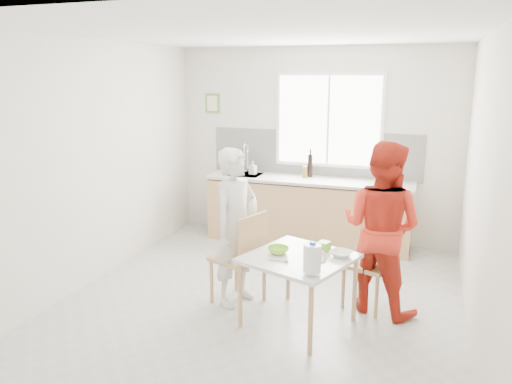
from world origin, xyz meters
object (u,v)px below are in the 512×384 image
bowl_green (278,250)px  milk_jug (313,258)px  chair_left (243,255)px  person_white (236,227)px  wine_bottle_b (310,166)px  person_red (381,228)px  chair_far (372,258)px  wine_bottle_a (310,166)px  dining_table (299,264)px  bowl_white (341,254)px

bowl_green → milk_jug: milk_jug is taller
chair_left → person_white: 0.29m
wine_bottle_b → person_red: bearing=-58.4°
chair_far → person_white: size_ratio=0.57×
person_white → bowl_green: bearing=-95.0°
chair_left → wine_bottle_a: 2.30m
dining_table → wine_bottle_a: wine_bottle_a is taller
wine_bottle_a → wine_bottle_b: size_ratio=1.07×
bowl_white → wine_bottle_b: 2.50m
person_white → person_red: (1.40, 0.32, 0.05)m
bowl_green → wine_bottle_b: wine_bottle_b is taller
dining_table → person_white: bearing=160.5°
chair_left → milk_jug: chair_left is taller
chair_left → chair_far: (1.24, 0.43, -0.03)m
chair_far → bowl_white: bearing=-95.0°
wine_bottle_a → dining_table: bearing=-78.8°
chair_left → wine_bottle_b: wine_bottle_b is taller
dining_table → bowl_white: bowl_white is taller
dining_table → wine_bottle_b: bearing=101.1°
person_white → wine_bottle_b: bearing=13.3°
chair_far → bowl_white: (-0.24, -0.52, 0.20)m
person_red → wine_bottle_a: (-1.16, 1.89, 0.22)m
chair_far → dining_table: bearing=-113.1°
chair_far → bowl_green: 1.05m
dining_table → wine_bottle_b: wine_bottle_b is taller
dining_table → milk_jug: bearing=-60.2°
dining_table → person_red: person_red is taller
milk_jug → wine_bottle_a: 2.93m
dining_table → wine_bottle_b: size_ratio=3.75×
person_red → bowl_green: person_red is taller
chair_left → wine_bottle_b: 2.30m
person_red → chair_left: bearing=34.3°
chair_left → bowl_white: size_ratio=4.87×
bowl_green → dining_table: bearing=-5.4°
wine_bottle_b → person_white: bearing=-96.2°
person_white → bowl_green: (0.52, -0.24, -0.10)m
dining_table → chair_far: size_ratio=1.22×
wine_bottle_a → wine_bottle_b: wine_bottle_a is taller
person_white → milk_jug: bearing=-104.3°
bowl_green → milk_jug: 0.58m
person_white → bowl_white: person_white is taller
milk_jug → wine_bottle_b: bearing=123.3°
bowl_green → wine_bottle_a: wine_bottle_a is taller
bowl_white → dining_table: bearing=-159.7°
bowl_green → person_white: bearing=155.5°
bowl_white → wine_bottle_b: (-0.85, 2.32, 0.37)m
chair_left → wine_bottle_b: size_ratio=3.26×
milk_jug → chair_far: bearing=88.6°
chair_left → person_white: (-0.09, 0.03, 0.27)m
milk_jug → wine_bottle_a: size_ratio=0.84×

